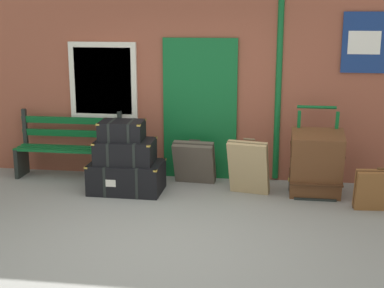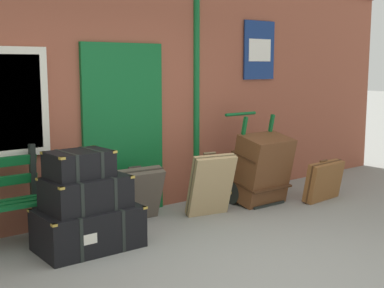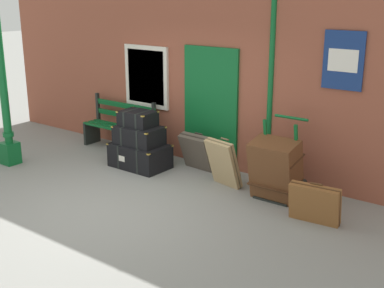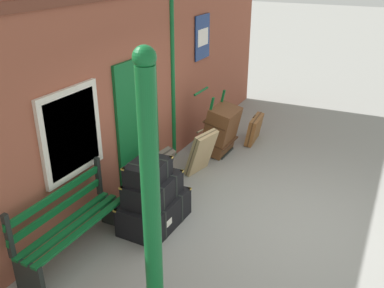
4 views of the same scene
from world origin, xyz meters
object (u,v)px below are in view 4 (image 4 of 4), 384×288
(large_brown_trunk, at_px, (221,130))
(suitcase_brown, at_px, (201,152))
(platform_bench, at_px, (71,225))
(steamer_trunk_top, at_px, (148,171))
(suitcase_charcoal, at_px, (254,129))
(steamer_trunk_middle, at_px, (153,189))
(porters_trolley, at_px, (212,138))
(lamp_post, at_px, (155,276))
(suitcase_cream, at_px, (157,170))
(steamer_trunk_base, at_px, (155,211))

(large_brown_trunk, distance_m, suitcase_brown, 0.91)
(platform_bench, relative_size, suitcase_brown, 2.01)
(steamer_trunk_top, bearing_deg, suitcase_charcoal, -4.96)
(steamer_trunk_top, bearing_deg, steamer_trunk_middle, -33.83)
(porters_trolley, height_order, large_brown_trunk, porters_trolley)
(steamer_trunk_top, xyz_separation_m, large_brown_trunk, (2.66, 0.09, -0.39))
(lamp_post, xyz_separation_m, porters_trolley, (4.59, 1.57, -0.86))
(large_brown_trunk, xyz_separation_m, suitcase_charcoal, (0.80, -0.39, -0.21))
(porters_trolley, xyz_separation_m, suitcase_cream, (-1.71, 0.20, 0.05))
(steamer_trunk_base, bearing_deg, lamp_post, -147.45)
(steamer_trunk_middle, relative_size, suitcase_brown, 1.04)
(platform_bench, distance_m, porters_trolley, 3.65)
(lamp_post, relative_size, suitcase_brown, 3.75)
(platform_bench, bearing_deg, lamp_post, -117.43)
(large_brown_trunk, height_order, suitcase_brown, large_brown_trunk)
(suitcase_cream, bearing_deg, steamer_trunk_middle, -151.11)
(porters_trolley, relative_size, large_brown_trunk, 1.26)
(suitcase_charcoal, bearing_deg, lamp_post, -169.43)
(porters_trolley, height_order, suitcase_charcoal, porters_trolley)
(lamp_post, xyz_separation_m, large_brown_trunk, (4.59, 1.40, -0.66))
(steamer_trunk_middle, height_order, suitcase_cream, steamer_trunk_middle)
(steamer_trunk_middle, xyz_separation_m, suitcase_brown, (1.71, 0.09, -0.19))
(steamer_trunk_base, distance_m, suitcase_cream, 1.02)
(steamer_trunk_top, bearing_deg, lamp_post, -145.91)
(steamer_trunk_base, relative_size, large_brown_trunk, 1.07)
(lamp_post, bearing_deg, large_brown_trunk, 16.93)
(steamer_trunk_base, bearing_deg, suitcase_charcoal, -4.45)
(steamer_trunk_top, height_order, suitcase_charcoal, steamer_trunk_top)
(suitcase_cream, bearing_deg, steamer_trunk_base, -150.65)
(porters_trolley, distance_m, suitcase_cream, 1.73)
(steamer_trunk_base, height_order, porters_trolley, porters_trolley)
(steamer_trunk_top, bearing_deg, porters_trolley, 5.69)
(suitcase_cream, bearing_deg, suitcase_brown, -26.38)
(lamp_post, relative_size, suitcase_cream, 4.55)
(steamer_trunk_base, height_order, suitcase_brown, suitcase_brown)
(lamp_post, height_order, suitcase_cream, lamp_post)
(platform_bench, height_order, steamer_trunk_top, platform_bench)
(lamp_post, xyz_separation_m, platform_bench, (0.95, 1.84, -0.69))
(lamp_post, height_order, steamer_trunk_top, lamp_post)
(steamer_trunk_middle, xyz_separation_m, large_brown_trunk, (2.61, 0.12, -0.10))
(suitcase_cream, bearing_deg, platform_bench, 177.97)
(suitcase_brown, bearing_deg, large_brown_trunk, 1.76)
(steamer_trunk_middle, height_order, suitcase_brown, suitcase_brown)
(lamp_post, relative_size, steamer_trunk_top, 4.74)
(steamer_trunk_top, relative_size, large_brown_trunk, 0.66)
(steamer_trunk_middle, distance_m, steamer_trunk_top, 0.30)
(lamp_post, relative_size, suitcase_charcoal, 4.27)
(steamer_trunk_top, relative_size, porters_trolley, 0.53)
(steamer_trunk_base, relative_size, porters_trolley, 0.85)
(lamp_post, distance_m, suitcase_charcoal, 5.56)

